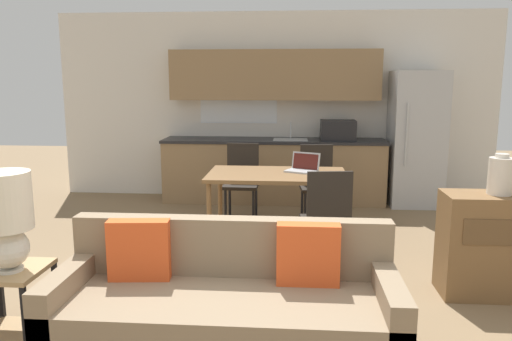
% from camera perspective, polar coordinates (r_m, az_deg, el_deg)
% --- Properties ---
extents(wall_back, '(6.40, 0.07, 2.70)m').
position_cam_1_polar(wall_back, '(7.41, 2.12, 7.37)').
color(wall_back, silver).
rests_on(wall_back, ground_plane).
extents(kitchen_counter, '(3.15, 0.65, 2.15)m').
position_cam_1_polar(kitchen_counter, '(7.16, 2.18, 3.18)').
color(kitchen_counter, '#8E704C').
rests_on(kitchen_counter, ground_plane).
extents(refrigerator, '(0.70, 0.71, 1.85)m').
position_cam_1_polar(refrigerator, '(7.25, 17.81, 3.45)').
color(refrigerator, '#B7BABC').
rests_on(refrigerator, ground_plane).
extents(dining_table, '(1.47, 0.87, 0.75)m').
position_cam_1_polar(dining_table, '(5.33, 2.42, -0.99)').
color(dining_table, brown).
rests_on(dining_table, ground_plane).
extents(couch, '(2.12, 0.80, 0.83)m').
position_cam_1_polar(couch, '(3.27, -3.38, -14.91)').
color(couch, '#3D2D1E').
rests_on(couch, ground_plane).
extents(side_table, '(0.43, 0.43, 0.56)m').
position_cam_1_polar(side_table, '(3.63, -26.17, -12.76)').
color(side_table, tan).
rests_on(side_table, ground_plane).
extents(table_lamp, '(0.33, 0.33, 0.63)m').
position_cam_1_polar(table_lamp, '(3.42, -26.74, -4.60)').
color(table_lamp, silver).
rests_on(table_lamp, side_table).
extents(credenza, '(0.95, 0.41, 0.84)m').
position_cam_1_polar(credenza, '(4.50, 26.28, -7.68)').
color(credenza, brown).
rests_on(credenza, ground_plane).
extents(vase, '(0.19, 0.19, 0.32)m').
position_cam_1_polar(vase, '(4.35, 26.16, -0.52)').
color(vase, beige).
rests_on(vase, credenza).
extents(dining_chair_near_right, '(0.47, 0.47, 0.95)m').
position_cam_1_polar(dining_chair_near_right, '(4.57, 8.07, -5.11)').
color(dining_chair_near_right, black).
rests_on(dining_chair_near_right, ground_plane).
extents(dining_chair_far_left, '(0.43, 0.43, 0.95)m').
position_cam_1_polar(dining_chair_far_left, '(6.22, -1.63, -0.89)').
color(dining_chair_far_left, black).
rests_on(dining_chair_far_left, ground_plane).
extents(dining_chair_far_right, '(0.46, 0.46, 0.95)m').
position_cam_1_polar(dining_chair_far_right, '(6.12, 7.01, -1.16)').
color(dining_chair_far_right, black).
rests_on(dining_chair_far_right, ground_plane).
extents(laptop, '(0.40, 0.37, 0.20)m').
position_cam_1_polar(laptop, '(5.44, 5.42, 0.41)').
color(laptop, '#B7BABC').
rests_on(laptop, dining_table).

